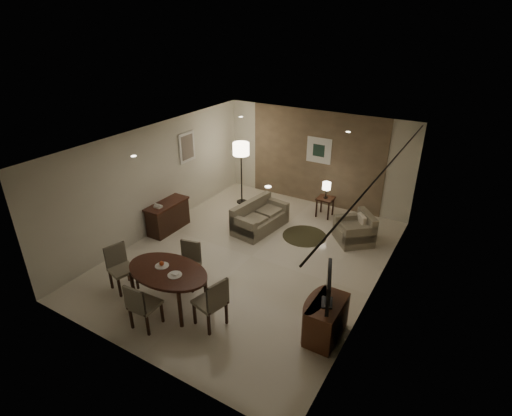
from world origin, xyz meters
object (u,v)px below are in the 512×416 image
Objects in this scene: chair_near at (145,304)px; armchair at (354,228)px; dining_table at (169,288)px; sofa at (260,216)px; chair_left at (122,269)px; chair_right at (210,301)px; side_table at (325,207)px; tv_cabinet at (326,320)px; floor_lamp at (241,174)px; chair_far at (187,266)px; console_desk at (168,216)px.

armchair is (2.21, 4.71, -0.10)m from chair_near.
sofa is (-0.05, 3.47, -0.03)m from dining_table.
chair_left is 0.93× the size of chair_right.
dining_table is 0.65m from chair_near.
side_table is (1.08, 5.64, -0.19)m from chair_near.
tv_cabinet is 1.09× the size of armchair.
chair_left reaches higher than side_table.
tv_cabinet is at bearing -67.82° from side_table.
chair_right is 5.18m from floor_lamp.
chair_far is 0.60× the size of sofa.
chair_right is 1.83× the size of side_table.
tv_cabinet is at bearing -17.05° from console_desk.
dining_table is 1.79× the size of chair_far.
chair_near is 5.75m from side_table.
sofa is at bearing 76.36° from chair_far.
sofa is (-1.02, 3.50, -0.14)m from chair_right.
chair_far is at bearing -108.21° from chair_right.
chair_far is 1.69× the size of side_table.
chair_near is 0.61× the size of sofa.
chair_left is 1.12× the size of armchair.
tv_cabinet is 0.96× the size of chair_near.
armchair is at bearing 100.42° from tv_cabinet.
chair_near is 5.20m from armchair.
sofa is at bearing 90.76° from dining_table.
chair_right is (3.02, -2.26, 0.12)m from console_desk.
chair_far is 1.27m from chair_right.
chair_far reaches higher than armchair.
floor_lamp reaches higher than sofa.
tv_cabinet is (4.89, -1.50, -0.03)m from console_desk.
chair_near is 1.13× the size of armchair.
chair_far is 4.15m from armchair.
console_desk is 2.50m from chair_left.
side_table is at bearing -7.92° from chair_left.
tv_cabinet is 4.07m from chair_left.
console_desk is at bearing 162.95° from tv_cabinet.
floor_lamp is at bearing 94.68° from chair_far.
tv_cabinet is at bearing -157.18° from chair_near.
chair_far is 1.27m from chair_left.
chair_near is 1.29m from chair_far.
chair_right is at bearing -157.86° from tv_cabinet.
dining_table is at bearing -47.45° from console_desk.
chair_near is 0.94× the size of chair_right.
chair_far is 0.99× the size of chair_left.
console_desk is 1.30× the size of chair_far.
chair_far is 0.51× the size of floor_lamp.
dining_table is at bearing -90.63° from chair_near.
dining_table is 1.08× the size of sofa.
chair_near is 5.42m from floor_lamp.
dining_table is 1.14m from chair_left.
dining_table is 0.98m from chair_right.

